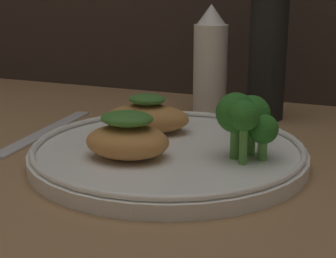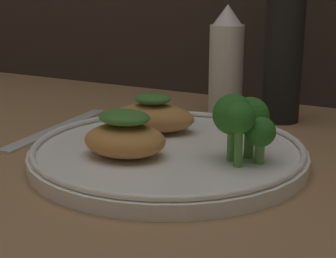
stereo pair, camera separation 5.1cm
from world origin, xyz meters
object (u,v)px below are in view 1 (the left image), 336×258
plate (168,152)px  pepper_grinder (268,51)px  sauce_bottle (210,62)px  broccoli_bunch (246,118)px

plate → pepper_grinder: 23.13cm
plate → sauce_bottle: bearing=96.4°
broccoli_bunch → sauce_bottle: sauce_bottle is taller
broccoli_bunch → pepper_grinder: bearing=96.9°
broccoli_bunch → pepper_grinder: pepper_grinder is taller
plate → sauce_bottle: size_ratio=1.89×
broccoli_bunch → pepper_grinder: 21.69cm
plate → broccoli_bunch: size_ratio=4.39×
plate → pepper_grinder: bearing=75.7°
sauce_bottle → pepper_grinder: 7.98cm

